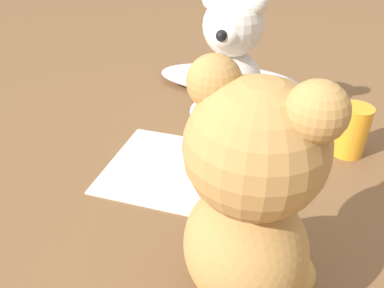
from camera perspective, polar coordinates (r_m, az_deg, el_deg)
The scene contains 8 objects.
ground_plane at distance 0.61m, azimuth 0.00°, elevation -4.43°, with size 4.00×4.00×0.00m, color brown.
knitted_placemat at distance 0.60m, azimuth 0.00°, elevation -4.20°, with size 0.28×0.19×0.01m, color silver.
tulle_cloth at distance 0.89m, azimuth 5.52°, elevation 9.87°, with size 0.33×0.15×0.04m, color silver.
teddy_bear_cream at distance 0.71m, azimuth 5.87°, elevation 12.00°, with size 0.14×0.13×0.25m.
teddy_bear_tan at distance 0.36m, azimuth 8.99°, elevation -8.92°, with size 0.16×0.16×0.27m.
cupcake_near_cream_bear at distance 0.61m, azimuth 8.51°, elevation -1.01°, with size 0.05×0.05×0.07m.
cupcake_near_tan_bear at distance 0.54m, azimuth 5.33°, elevation -6.19°, with size 0.06×0.06×0.07m.
juice_glass at distance 0.69m, azimuth 23.12°, elevation 1.90°, with size 0.05×0.05×0.09m, color orange.
Camera 1 is at (0.14, -0.46, 0.37)m, focal length 35.00 mm.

